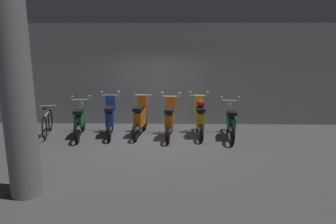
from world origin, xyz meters
name	(u,v)px	position (x,y,z in m)	size (l,w,h in m)	color
ground_plane	(153,143)	(0.00, 0.00, 0.00)	(80.00, 80.00, 0.00)	#4C4C4F
back_wall	(158,75)	(0.00, 2.33, 1.69)	(16.00, 0.30, 3.38)	gray
motorbike_slot_0	(80,120)	(-2.22, 0.63, 0.49)	(0.60, 1.94, 1.15)	black
motorbike_slot_1	(110,118)	(-1.33, 0.72, 0.53)	(0.58, 1.68, 1.29)	black
motorbike_slot_2	(140,118)	(-0.44, 0.77, 0.52)	(0.56, 1.68, 1.18)	black
motorbike_slot_3	(170,120)	(0.45, 0.54, 0.53)	(0.59, 1.68, 1.29)	black
motorbike_slot_4	(200,117)	(1.33, 0.72, 0.57)	(0.59, 1.68, 1.29)	black
motorbike_slot_5	(231,121)	(2.21, 0.57, 0.49)	(0.59, 1.95, 1.15)	black
bicycle	(47,123)	(-3.24, 0.75, 0.36)	(0.57, 1.69, 0.89)	black
support_pillar	(18,101)	(-2.05, -2.99, 1.69)	(0.53, 0.53, 3.38)	gray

